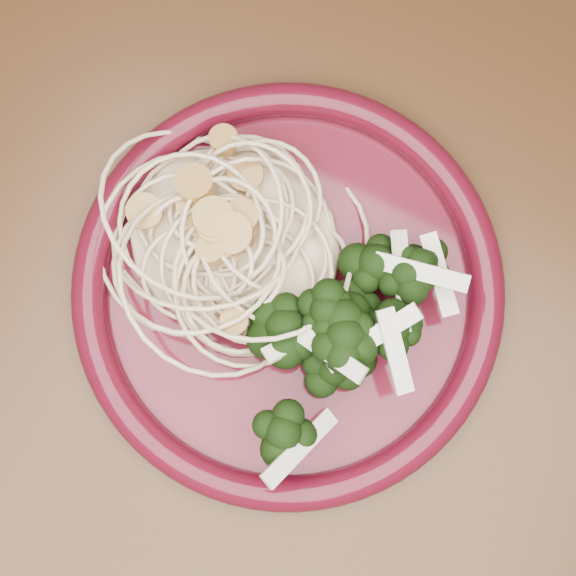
% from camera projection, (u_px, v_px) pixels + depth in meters
% --- Properties ---
extents(dining_table, '(1.20, 0.80, 0.75)m').
position_uv_depth(dining_table, '(332.00, 386.00, 0.64)').
color(dining_table, '#472814').
rests_on(dining_table, ground).
extents(dinner_plate, '(0.36, 0.36, 0.02)m').
position_uv_depth(dinner_plate, '(288.00, 290.00, 0.54)').
color(dinner_plate, '#520F1E').
rests_on(dinner_plate, dining_table).
extents(spaghetti_pile, '(0.18, 0.17, 0.03)m').
position_uv_depth(spaghetti_pile, '(234.00, 237.00, 0.53)').
color(spaghetti_pile, beige).
rests_on(spaghetti_pile, dinner_plate).
extents(scallop_cluster, '(0.16, 0.16, 0.04)m').
position_uv_depth(scallop_cluster, '(230.00, 224.00, 0.49)').
color(scallop_cluster, '#C18F46').
rests_on(scallop_cluster, spaghetti_pile).
extents(broccoli_pile, '(0.14, 0.18, 0.05)m').
position_uv_depth(broccoli_pile, '(357.00, 349.00, 0.51)').
color(broccoli_pile, black).
rests_on(broccoli_pile, dinner_plate).
extents(onion_garnish, '(0.09, 0.12, 0.06)m').
position_uv_depth(onion_garnish, '(362.00, 345.00, 0.48)').
color(onion_garnish, beige).
rests_on(onion_garnish, broccoli_pile).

